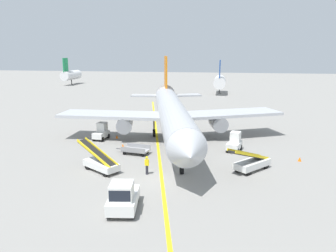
% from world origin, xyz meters
% --- Properties ---
extents(ground_plane, '(300.00, 300.00, 0.00)m').
position_xyz_m(ground_plane, '(0.00, 0.00, 0.00)').
color(ground_plane, gray).
extents(taxi_line_yellow, '(18.92, 77.87, 0.01)m').
position_xyz_m(taxi_line_yellow, '(-1.33, 5.00, 0.00)').
color(taxi_line_yellow, yellow).
rests_on(taxi_line_yellow, ground).
extents(airliner, '(27.94, 34.97, 10.10)m').
position_xyz_m(airliner, '(-1.45, 13.49, 3.42)').
color(airliner, '#B2B5BA').
rests_on(airliner, ground).
extents(pushback_tug, '(2.43, 3.85, 2.20)m').
position_xyz_m(pushback_tug, '(-1.73, -5.89, 0.99)').
color(pushback_tug, silver).
rests_on(pushback_tug, ground).
extents(baggage_tug_near_wing, '(1.55, 2.52, 2.10)m').
position_xyz_m(baggage_tug_near_wing, '(-10.16, 11.94, 0.93)').
color(baggage_tug_near_wing, silver).
rests_on(baggage_tug_near_wing, ground).
extents(baggage_tug_by_cargo_door, '(1.88, 2.65, 2.10)m').
position_xyz_m(baggage_tug_by_cargo_door, '(6.20, 9.83, 0.93)').
color(baggage_tug_by_cargo_door, silver).
rests_on(baggage_tug_by_cargo_door, ground).
extents(belt_loader_forward_hold, '(4.89, 3.73, 2.59)m').
position_xyz_m(belt_loader_forward_hold, '(-6.15, 1.31, 0.78)').
color(belt_loader_forward_hold, silver).
rests_on(belt_loader_forward_hold, ground).
extents(belt_loader_aft_hold, '(4.21, 4.60, 2.59)m').
position_xyz_m(belt_loader_aft_hold, '(7.59, 3.79, 0.78)').
color(belt_loader_aft_hold, silver).
rests_on(belt_loader_aft_hold, ground).
extents(baggage_cart_loaded, '(3.84, 1.97, 0.94)m').
position_xyz_m(baggage_cart_loaded, '(-4.30, 6.71, 0.47)').
color(baggage_cart_loaded, '#A5A5A8').
rests_on(baggage_cart_loaded, ground).
extents(ground_crew_marshaller, '(0.36, 0.24, 1.70)m').
position_xyz_m(ground_crew_marshaller, '(-1.71, 1.13, 0.91)').
color(ground_crew_marshaller, '#26262D').
rests_on(ground_crew_marshaller, ground).
extents(safety_cone_nose_left, '(0.36, 0.36, 0.44)m').
position_xyz_m(safety_cone_nose_left, '(-8.42, 12.70, 0.22)').
color(safety_cone_nose_left, orange).
rests_on(safety_cone_nose_left, ground).
extents(safety_cone_nose_right, '(0.36, 0.36, 0.44)m').
position_xyz_m(safety_cone_nose_right, '(12.60, 7.29, 0.22)').
color(safety_cone_nose_right, orange).
rests_on(safety_cone_nose_right, ground).
extents(safety_cone_wingtip_left, '(0.36, 0.36, 0.44)m').
position_xyz_m(safety_cone_wingtip_left, '(-6.41, 8.88, 0.22)').
color(safety_cone_wingtip_left, orange).
rests_on(safety_cone_wingtip_left, ground).
extents(distant_aircraft_far_left, '(3.00, 10.10, 8.80)m').
position_xyz_m(distant_aircraft_far_left, '(-45.80, 77.00, 3.22)').
color(distant_aircraft_far_left, silver).
rests_on(distant_aircraft_far_left, ground).
extents(distant_aircraft_mid_left, '(3.00, 10.10, 8.80)m').
position_xyz_m(distant_aircraft_mid_left, '(3.50, 60.81, 3.22)').
color(distant_aircraft_mid_left, silver).
rests_on(distant_aircraft_mid_left, ground).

